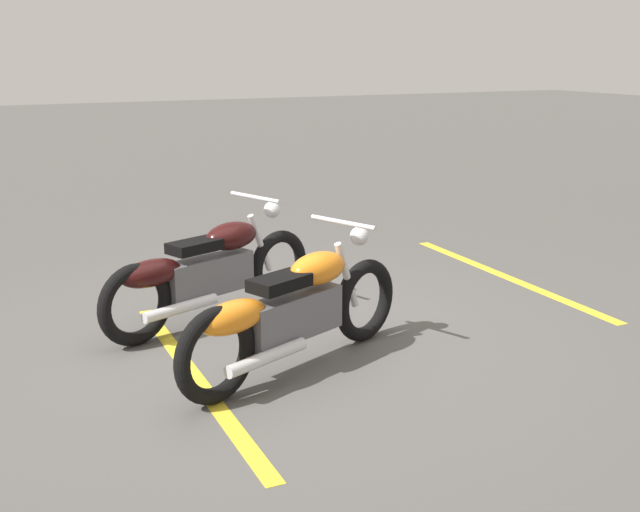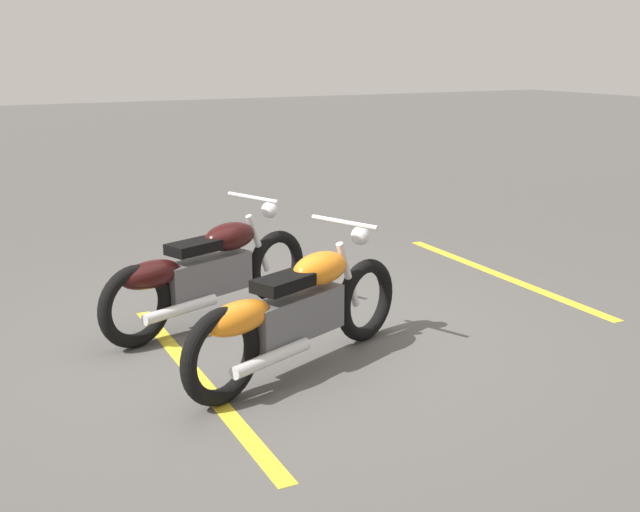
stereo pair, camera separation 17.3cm
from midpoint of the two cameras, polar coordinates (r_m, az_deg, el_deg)
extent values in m
plane|color=#514F4C|center=(6.38, -2.58, -6.07)|extent=(60.00, 60.00, 0.00)
torus|color=black|center=(6.26, 4.09, -3.26)|extent=(0.66, 0.35, 0.67)
torus|color=black|center=(5.19, -6.68, -7.24)|extent=(0.66, 0.35, 0.67)
cube|color=#59595E|center=(5.64, -1.12, -4.40)|extent=(0.86, 0.52, 0.32)
ellipsoid|color=orange|center=(5.74, 0.71, -0.91)|extent=(0.59, 0.46, 0.24)
ellipsoid|color=orange|center=(5.21, -5.43, -4.47)|extent=(0.61, 0.43, 0.22)
cube|color=black|center=(5.46, -2.07, -1.96)|extent=(0.50, 0.39, 0.09)
cylinder|color=silver|center=(6.01, 2.78, -1.41)|extent=(0.27, 0.15, 0.56)
cylinder|color=silver|center=(5.87, 2.53, 2.46)|extent=(0.27, 0.59, 0.04)
sphere|color=silver|center=(6.05, 3.72, 1.47)|extent=(0.15, 0.15, 0.15)
cylinder|color=silver|center=(5.33, -2.97, -7.41)|extent=(0.68, 0.35, 0.09)
torus|color=black|center=(7.23, -2.32, -0.74)|extent=(0.67, 0.34, 0.67)
torus|color=black|center=(6.29, -12.58, -3.50)|extent=(0.67, 0.34, 0.67)
cube|color=#59595E|center=(6.68, -7.44, -1.42)|extent=(0.86, 0.50, 0.32)
ellipsoid|color=black|center=(6.77, -5.76, 1.48)|extent=(0.59, 0.45, 0.24)
ellipsoid|color=black|center=(6.31, -11.49, -1.24)|extent=(0.61, 0.42, 0.22)
cube|color=black|center=(6.53, -8.41, 0.71)|extent=(0.50, 0.38, 0.09)
cylinder|color=silver|center=(7.01, -3.69, 0.95)|extent=(0.27, 0.15, 0.56)
cylinder|color=silver|center=(6.89, -4.06, 4.30)|extent=(0.25, 0.59, 0.04)
sphere|color=silver|center=(7.05, -2.84, 3.40)|extent=(0.15, 0.15, 0.15)
cylinder|color=silver|center=(6.39, -9.38, -3.77)|extent=(0.69, 0.33, 0.09)
cube|color=yellow|center=(5.73, -8.29, -8.70)|extent=(0.19, 3.20, 0.01)
cube|color=yellow|center=(8.31, 14.01, -1.47)|extent=(0.19, 3.20, 0.01)
camera|label=1|loc=(0.09, 90.78, -0.21)|focal=43.77mm
camera|label=2|loc=(0.09, -89.22, 0.21)|focal=43.77mm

